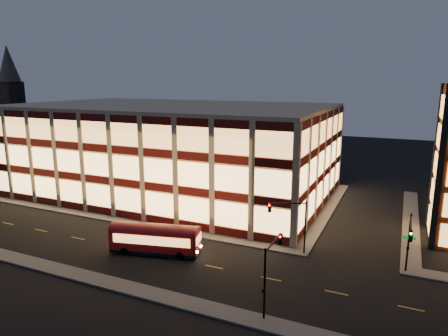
% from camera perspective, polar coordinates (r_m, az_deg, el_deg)
% --- Properties ---
extents(ground, '(200.00, 200.00, 0.00)m').
position_cam_1_polar(ground, '(53.96, -14.16, -7.83)').
color(ground, black).
rests_on(ground, ground).
extents(sidewalk_office_south, '(54.00, 2.00, 0.15)m').
position_cam_1_polar(sidewalk_office_south, '(56.48, -15.93, -6.93)').
color(sidewalk_office_south, '#514F4C').
rests_on(sidewalk_office_south, ground).
extents(sidewalk_office_east, '(2.00, 30.00, 0.15)m').
position_cam_1_polar(sidewalk_office_east, '(59.79, 14.51, -5.77)').
color(sidewalk_office_east, '#514F4C').
rests_on(sidewalk_office_east, ground).
extents(sidewalk_tower_west, '(2.00, 30.00, 0.15)m').
position_cam_1_polar(sidewalk_tower_west, '(59.09, 25.12, -6.79)').
color(sidewalk_tower_west, '#514F4C').
rests_on(sidewalk_tower_west, ground).
extents(sidewalk_near, '(100.00, 2.00, 0.15)m').
position_cam_1_polar(sidewalk_near, '(45.37, -24.65, -12.49)').
color(sidewalk_near, '#514F4C').
rests_on(sidewalk_near, ground).
extents(office_building, '(50.45, 30.45, 14.50)m').
position_cam_1_polar(office_building, '(67.14, -7.46, 2.80)').
color(office_building, tan).
rests_on(office_building, ground).
extents(church_tower, '(5.00, 5.00, 18.00)m').
position_cam_1_polar(church_tower, '(129.68, -27.85, 6.84)').
color(church_tower, '#2D2621').
rests_on(church_tower, ground).
extents(church_spire, '(6.00, 6.00, 10.00)m').
position_cam_1_polar(church_spire, '(129.43, -28.49, 13.00)').
color(church_spire, '#4C473F').
rests_on(church_spire, church_tower).
extents(traffic_signal_far, '(3.79, 1.87, 6.00)m').
position_cam_1_polar(traffic_signal_far, '(43.09, 9.73, -7.02)').
color(traffic_signal_far, black).
rests_on(traffic_signal_far, ground).
extents(traffic_signal_right, '(1.20, 4.37, 6.00)m').
position_cam_1_polar(traffic_signal_right, '(41.11, 24.97, -9.02)').
color(traffic_signal_right, black).
rests_on(traffic_signal_right, ground).
extents(traffic_signal_near, '(0.32, 4.45, 6.00)m').
position_cam_1_polar(traffic_signal_near, '(32.71, 6.71, -13.36)').
color(traffic_signal_near, black).
rests_on(traffic_signal_near, ground).
extents(trolley_bus, '(9.95, 4.60, 3.27)m').
position_cam_1_polar(trolley_bus, '(44.15, -9.82, -9.73)').
color(trolley_bus, '#9D0A08').
rests_on(trolley_bus, ground).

